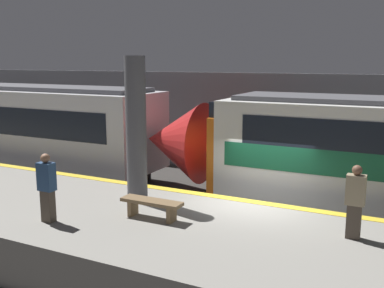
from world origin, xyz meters
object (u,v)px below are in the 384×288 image
Objects in this scene: support_pillar_near at (136,129)px; person_walking at (47,186)px; person_waiting at (355,200)px; platform_bench at (152,205)px.

person_walking is (-0.87, -2.34, -1.04)m from support_pillar_near.
person_waiting is (5.47, -0.23, -1.06)m from support_pillar_near.
person_waiting is at bearing 18.34° from person_walking.
person_walking is at bearing -161.66° from person_waiting.
person_walking is at bearing -110.44° from support_pillar_near.
person_walking is 1.06× the size of platform_bench.
platform_bench is (2.00, 1.22, -0.49)m from person_walking.
person_waiting is 6.68m from person_walking.
person_walking is (-6.34, -2.10, 0.02)m from person_waiting.
person_walking is at bearing -148.64° from platform_bench.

